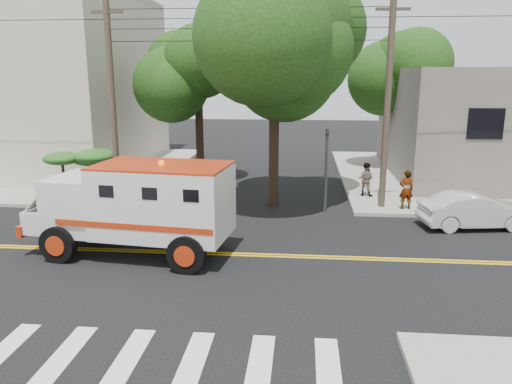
# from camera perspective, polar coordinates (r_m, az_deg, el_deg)

# --- Properties ---
(ground) EXTENTS (100.00, 100.00, 0.00)m
(ground) POSITION_cam_1_polar(r_m,az_deg,el_deg) (16.83, -4.50, -7.05)
(ground) COLOR black
(ground) RESTS_ON ground
(sidewalk_ne) EXTENTS (17.00, 17.00, 0.15)m
(sidewalk_ne) POSITION_cam_1_polar(r_m,az_deg,el_deg) (31.48, 25.20, 1.51)
(sidewalk_ne) COLOR gray
(sidewalk_ne) RESTS_ON ground
(sidewalk_nw) EXTENTS (17.00, 17.00, 0.15)m
(sidewalk_nw) POSITION_cam_1_polar(r_m,az_deg,el_deg) (33.78, -23.54, 2.40)
(sidewalk_nw) COLOR gray
(sidewalk_nw) RESTS_ON ground
(building_left) EXTENTS (16.00, 14.00, 10.00)m
(building_left) POSITION_cam_1_polar(r_m,az_deg,el_deg) (35.59, -26.02, 10.92)
(building_left) COLOR beige
(building_left) RESTS_ON sidewalk_nw
(utility_pole_left) EXTENTS (0.28, 0.28, 9.00)m
(utility_pole_left) POSITION_cam_1_polar(r_m,az_deg,el_deg) (23.14, -16.08, 9.50)
(utility_pole_left) COLOR #382D23
(utility_pole_left) RESTS_ON ground
(utility_pole_right) EXTENTS (0.28, 0.28, 9.00)m
(utility_pole_right) POSITION_cam_1_polar(r_m,az_deg,el_deg) (22.05, 14.77, 9.41)
(utility_pole_right) COLOR #382D23
(utility_pole_right) RESTS_ON ground
(tree_main) EXTENTS (6.08, 5.70, 9.85)m
(tree_main) POSITION_cam_1_polar(r_m,az_deg,el_deg) (21.79, 3.31, 16.89)
(tree_main) COLOR black
(tree_main) RESTS_ON ground
(tree_left) EXTENTS (4.48, 4.20, 7.70)m
(tree_left) POSITION_cam_1_polar(r_m,az_deg,el_deg) (27.85, -6.07, 13.05)
(tree_left) COLOR black
(tree_left) RESTS_ON ground
(tree_right) EXTENTS (4.80, 4.50, 8.20)m
(tree_right) POSITION_cam_1_polar(r_m,az_deg,el_deg) (31.88, 16.82, 13.25)
(tree_right) COLOR black
(tree_right) RESTS_ON ground
(traffic_signal) EXTENTS (0.15, 0.18, 3.60)m
(traffic_signal) POSITION_cam_1_polar(r_m,az_deg,el_deg) (21.46, 8.05, 3.50)
(traffic_signal) COLOR #3F3F42
(traffic_signal) RESTS_ON ground
(accessibility_sign) EXTENTS (0.45, 0.10, 2.02)m
(accessibility_sign) POSITION_cam_1_polar(r_m,az_deg,el_deg) (23.91, -16.79, 1.97)
(accessibility_sign) COLOR #3F3F42
(accessibility_sign) RESTS_ON ground
(palm_planter) EXTENTS (3.52, 2.63, 2.36)m
(palm_planter) POSITION_cam_1_polar(r_m,az_deg,el_deg) (24.76, -19.10, 2.84)
(palm_planter) COLOR #1E3314
(palm_planter) RESTS_ON sidewalk_nw
(armored_truck) EXTENTS (6.98, 3.38, 3.07)m
(armored_truck) POSITION_cam_1_polar(r_m,az_deg,el_deg) (16.67, -13.32, -1.28)
(armored_truck) COLOR silver
(armored_truck) RESTS_ON ground
(parked_sedan) EXTENTS (4.38, 2.10, 1.38)m
(parked_sedan) POSITION_cam_1_polar(r_m,az_deg,el_deg) (21.10, 23.77, -1.96)
(parked_sedan) COLOR #BBBBBB
(parked_sedan) RESTS_ON ground
(pedestrian_a) EXTENTS (0.65, 0.46, 1.69)m
(pedestrian_a) POSITION_cam_1_polar(r_m,az_deg,el_deg) (22.39, 16.78, 0.25)
(pedestrian_a) COLOR gray
(pedestrian_a) RESTS_ON sidewalk_ne
(pedestrian_b) EXTENTS (0.95, 0.85, 1.60)m
(pedestrian_b) POSITION_cam_1_polar(r_m,az_deg,el_deg) (24.37, 12.42, 1.45)
(pedestrian_b) COLOR gray
(pedestrian_b) RESTS_ON sidewalk_ne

